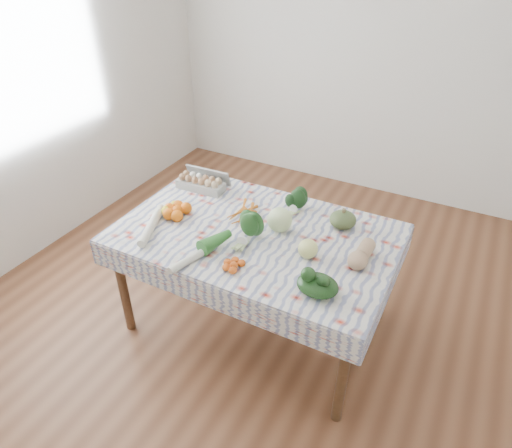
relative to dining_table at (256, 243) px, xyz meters
name	(u,v)px	position (x,y,z in m)	size (l,w,h in m)	color
ground	(256,322)	(0.00, 0.00, -0.68)	(4.50, 4.50, 0.00)	brown
wall_back	(373,46)	(0.00, 2.25, 0.72)	(4.00, 0.04, 2.80)	silver
dining_table	(256,243)	(0.00, 0.00, 0.00)	(1.60, 1.00, 0.75)	brown
tablecloth	(256,233)	(0.00, 0.00, 0.08)	(1.66, 1.06, 0.01)	silver
egg_carton	(201,184)	(-0.59, 0.29, 0.13)	(0.34, 0.14, 0.09)	#9B9B96
carrot_bunch	(245,214)	(-0.14, 0.12, 0.10)	(0.21, 0.19, 0.04)	#CB6A18
kale_bunch	(297,202)	(0.12, 0.34, 0.15)	(0.15, 0.13, 0.13)	#173917
kabocha_squash	(343,220)	(0.44, 0.30, 0.14)	(0.16, 0.16, 0.11)	#45562E
cabbage	(280,220)	(0.12, 0.08, 0.16)	(0.15, 0.15, 0.15)	#C5DD95
butternut_squash	(362,253)	(0.64, 0.02, 0.14)	(0.11, 0.24, 0.11)	tan
orange_cluster	(177,211)	(-0.52, -0.07, 0.12)	(0.24, 0.24, 0.08)	orange
broccoli	(245,234)	(-0.01, -0.12, 0.14)	(0.16, 0.16, 0.12)	#204E1E
mandarin_cluster	(234,265)	(0.05, -0.36, 0.11)	(0.15, 0.15, 0.05)	#E25914
grapefruit	(308,249)	(0.37, -0.08, 0.14)	(0.11, 0.11, 0.11)	#DDE27D
spinach_bag	(318,285)	(0.52, -0.33, 0.13)	(0.22, 0.17, 0.10)	black
daikon	(150,227)	(-0.57, -0.29, 0.11)	(0.05, 0.05, 0.37)	silver
leek	(200,253)	(-0.16, -0.36, 0.11)	(0.05, 0.05, 0.42)	beige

